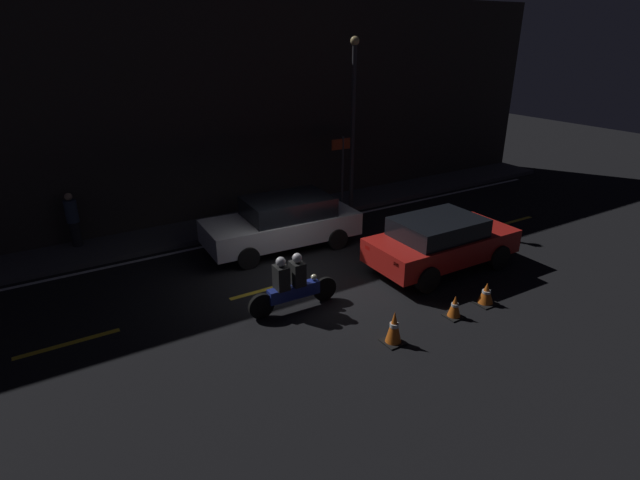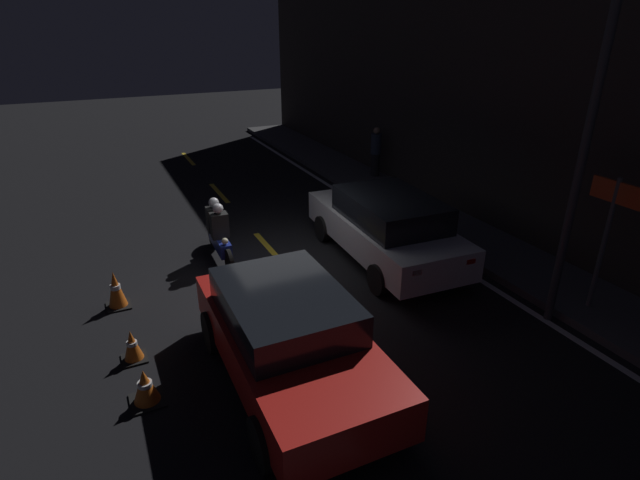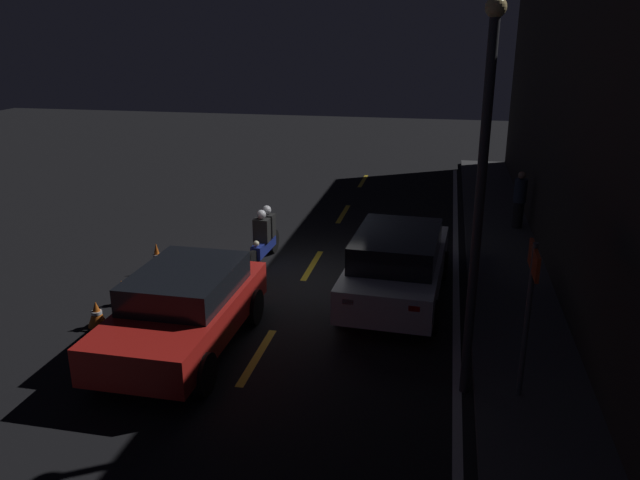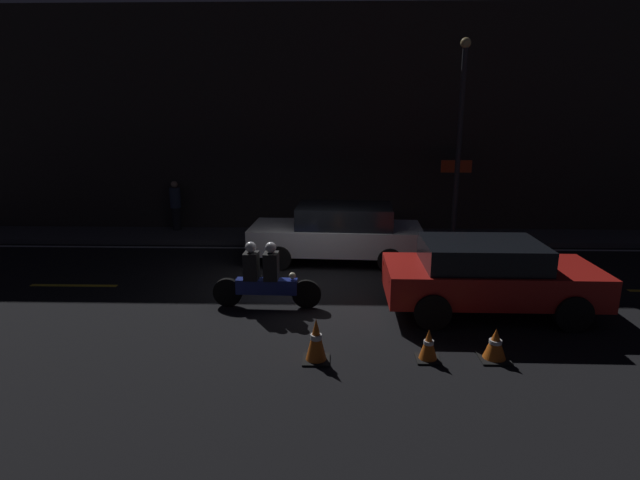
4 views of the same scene
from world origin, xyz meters
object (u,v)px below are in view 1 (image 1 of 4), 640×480
Objects in this scene: motorcycle at (291,284)px; shop_sign at (343,157)px; traffic_cone_near at (394,327)px; traffic_cone_far at (486,293)px; taxi_red at (441,241)px; street_lamp at (353,120)px; sedan_white at (283,222)px; traffic_cone_mid at (455,307)px; pedestrian at (73,219)px.

shop_sign is (5.02, 5.44, 1.20)m from motorcycle.
traffic_cone_near is 1.37× the size of traffic_cone_far.
taxi_red is 7.69× the size of traffic_cone_far.
shop_sign is at bearing 78.34° from street_lamp.
sedan_white reaches higher than traffic_cone_near.
sedan_white is 3.64m from motorcycle.
traffic_cone_near is 1.37× the size of traffic_cone_mid.
sedan_white reaches higher than taxi_red.
taxi_red is 2.09m from traffic_cone_far.
traffic_cone_mid is at bearing -105.44° from shop_sign.
taxi_red is 5.71m from shop_sign.
motorcycle is 1.39× the size of pedestrian.
pedestrian is at bearing 132.67° from traffic_cone_far.
street_lamp is (4.85, 4.64, 2.60)m from motorcycle.
pedestrian reaches higher than traffic_cone_near.
traffic_cone_near is (1.13, -2.24, -0.29)m from motorcycle.
pedestrian is (-8.09, 6.34, 0.17)m from taxi_red.
pedestrian is 8.97m from street_lamp.
shop_sign is (8.70, -0.76, 0.89)m from pedestrian.
sedan_white is 5.57m from traffic_cone_near.
shop_sign is at bearing -145.66° from sedan_white.
sedan_white is 4.49m from taxi_red.
traffic_cone_mid is 0.09× the size of street_lamp.
traffic_cone_near is at bearing -177.47° from traffic_cone_far.
street_lamp is (0.45, 4.78, 2.46)m from taxi_red.
pedestrian is (-6.60, 8.37, 0.69)m from traffic_cone_mid.
street_lamp reaches higher than traffic_cone_near.
taxi_red is 1.85× the size of motorcycle.
motorcycle is 0.38× the size of street_lamp.
shop_sign reaches higher than traffic_cone_near.
traffic_cone_far is 7.44m from street_lamp.
pedestrian is at bearing 169.68° from street_lamp.
traffic_cone_near is 0.30× the size of shop_sign.
traffic_cone_near is 0.13× the size of street_lamp.
shop_sign is at bearing 84.26° from taxi_red.
traffic_cone_near reaches higher than traffic_cone_mid.
shop_sign reaches higher than traffic_cone_mid.
taxi_red is 1.69× the size of shop_sign.
motorcycle is (-4.41, 0.14, -0.14)m from taxi_red.
shop_sign is (1.03, 7.55, 1.58)m from traffic_cone_far.
sedan_white is 2.05× the size of motorcycle.
traffic_cone_far is at bearing -97.80° from shop_sign.
traffic_cone_near is (-3.27, -2.10, -0.42)m from taxi_red.
taxi_red reaches higher than traffic_cone_far.
taxi_red is 10.27m from pedestrian.
sedan_white is at bearing 67.05° from motorcycle.
traffic_cone_far is 0.09× the size of street_lamp.
pedestrian is 8.78m from shop_sign.
street_lamp is (-0.16, -0.79, 1.40)m from shop_sign.
sedan_white is 4.23m from shop_sign.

